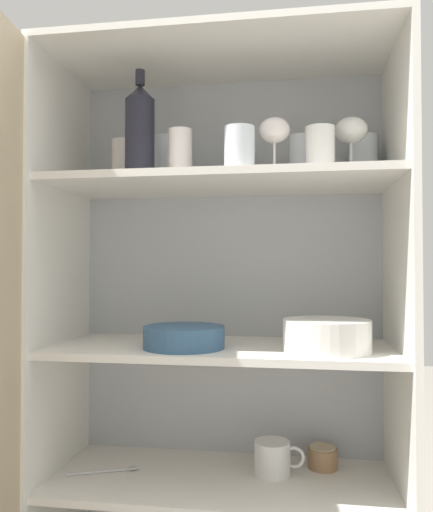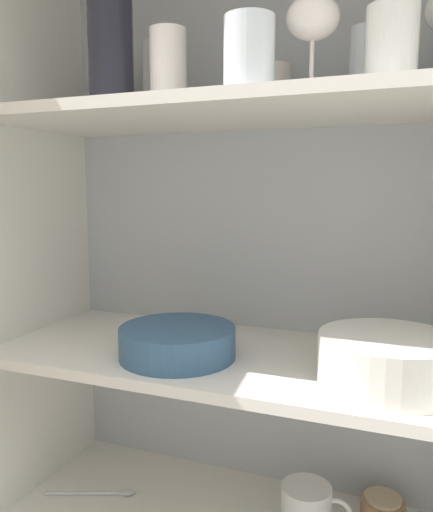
{
  "view_description": "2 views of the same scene",
  "coord_description": "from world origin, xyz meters",
  "px_view_note": "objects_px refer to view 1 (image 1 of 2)",
  "views": [
    {
      "loc": [
        0.19,
        -1.17,
        0.97
      ],
      "look_at": [
        -0.02,
        0.25,
        1.0
      ],
      "focal_mm": 35.0,
      "sensor_mm": 36.0,
      "label": 1
    },
    {
      "loc": [
        0.3,
        -0.68,
        1.07
      ],
      "look_at": [
        -0.04,
        0.21,
        0.94
      ],
      "focal_mm": 35.0,
      "sensor_mm": 36.0,
      "label": 2
    }
  ],
  "objects_px": {
    "wine_bottle": "(140,130)",
    "mixing_bowl_large": "(184,336)",
    "storage_jar": "(323,457)",
    "coffee_mug_primary": "(273,458)",
    "plate_stack_white": "(327,335)"
  },
  "relations": [
    {
      "from": "mixing_bowl_large",
      "to": "storage_jar",
      "type": "height_order",
      "value": "mixing_bowl_large"
    },
    {
      "from": "wine_bottle",
      "to": "plate_stack_white",
      "type": "height_order",
      "value": "wine_bottle"
    },
    {
      "from": "wine_bottle",
      "to": "mixing_bowl_large",
      "type": "bearing_deg",
      "value": 6.34
    },
    {
      "from": "wine_bottle",
      "to": "plate_stack_white",
      "type": "distance_m",
      "value": 0.73
    },
    {
      "from": "wine_bottle",
      "to": "plate_stack_white",
      "type": "xyz_separation_m",
      "value": [
        0.49,
        0.01,
        -0.54
      ]
    },
    {
      "from": "wine_bottle",
      "to": "storage_jar",
      "type": "relative_size",
      "value": 3.38
    },
    {
      "from": "plate_stack_white",
      "to": "mixing_bowl_large",
      "type": "xyz_separation_m",
      "value": [
        -0.37,
        -0.0,
        -0.01
      ]
    },
    {
      "from": "storage_jar",
      "to": "wine_bottle",
      "type": "bearing_deg",
      "value": -159.52
    },
    {
      "from": "coffee_mug_primary",
      "to": "storage_jar",
      "type": "distance_m",
      "value": 0.15
    },
    {
      "from": "plate_stack_white",
      "to": "mixing_bowl_large",
      "type": "height_order",
      "value": "plate_stack_white"
    },
    {
      "from": "wine_bottle",
      "to": "coffee_mug_primary",
      "type": "distance_m",
      "value": 0.97
    },
    {
      "from": "plate_stack_white",
      "to": "coffee_mug_primary",
      "type": "distance_m",
      "value": 0.39
    },
    {
      "from": "wine_bottle",
      "to": "mixing_bowl_large",
      "type": "relative_size",
      "value": 1.34
    },
    {
      "from": "mixing_bowl_large",
      "to": "coffee_mug_primary",
      "type": "distance_m",
      "value": 0.43
    },
    {
      "from": "plate_stack_white",
      "to": "storage_jar",
      "type": "distance_m",
      "value": 0.4
    }
  ]
}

